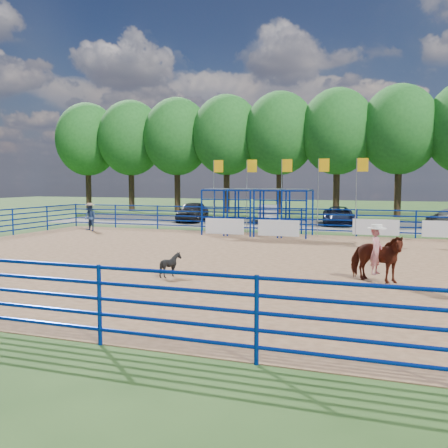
% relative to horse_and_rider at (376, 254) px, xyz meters
% --- Properties ---
extents(ground, '(120.00, 120.00, 0.00)m').
position_rel_horse_and_rider_xyz_m(ground, '(-4.55, 2.40, -0.86)').
color(ground, '#345522').
rests_on(ground, ground).
extents(arena_dirt, '(30.00, 20.00, 0.02)m').
position_rel_horse_and_rider_xyz_m(arena_dirt, '(-4.55, 2.40, -0.85)').
color(arena_dirt, '#8D6746').
rests_on(arena_dirt, ground).
extents(gravel_strip, '(40.00, 10.00, 0.01)m').
position_rel_horse_and_rider_xyz_m(gravel_strip, '(-4.55, 19.40, -0.86)').
color(gravel_strip, '#67635B').
rests_on(gravel_strip, ground).
extents(horse_and_rider, '(1.87, 1.28, 2.41)m').
position_rel_horse_and_rider_xyz_m(horse_and_rider, '(0.00, 0.00, 0.00)').
color(horse_and_rider, '#5A2012').
rests_on(horse_and_rider, arena_dirt).
extents(calf, '(0.88, 0.84, 0.76)m').
position_rel_horse_and_rider_xyz_m(calf, '(-6.12, -1.29, -0.47)').
color(calf, black).
rests_on(calf, arena_dirt).
extents(spectator_cowboy, '(0.91, 0.79, 1.64)m').
position_rel_horse_and_rider_xyz_m(spectator_cowboy, '(-16.91, 10.16, -0.02)').
color(spectator_cowboy, navy).
rests_on(spectator_cowboy, arena_dirt).
extents(car_a, '(2.36, 4.53, 1.47)m').
position_rel_horse_and_rider_xyz_m(car_a, '(-13.77, 18.49, -0.12)').
color(car_a, black).
rests_on(car_a, gravel_strip).
extents(car_b, '(2.39, 4.19, 1.31)m').
position_rel_horse_and_rider_xyz_m(car_b, '(-8.26, 19.33, -0.20)').
color(car_b, gray).
rests_on(car_b, gravel_strip).
extents(car_c, '(2.74, 4.74, 1.24)m').
position_rel_horse_and_rider_xyz_m(car_c, '(-3.28, 19.28, -0.23)').
color(car_c, '#141932').
rests_on(car_c, gravel_strip).
extents(perimeter_fence, '(30.10, 20.10, 1.50)m').
position_rel_horse_and_rider_xyz_m(perimeter_fence, '(-4.55, 2.40, -0.11)').
color(perimeter_fence, navy).
rests_on(perimeter_fence, ground).
extents(chute_assembly, '(19.32, 2.41, 4.20)m').
position_rel_horse_and_rider_xyz_m(chute_assembly, '(-6.45, 11.23, 0.39)').
color(chute_assembly, navy).
rests_on(chute_assembly, ground).
extents(treeline, '(56.40, 6.40, 11.24)m').
position_rel_horse_and_rider_xyz_m(treeline, '(-4.55, 28.40, 6.67)').
color(treeline, '#3F2B19').
rests_on(treeline, ground).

